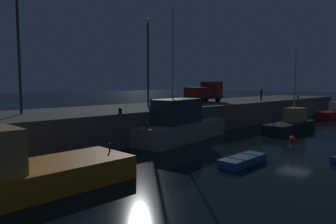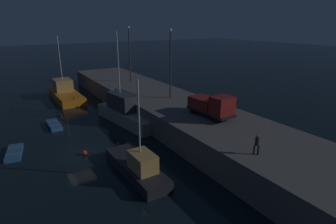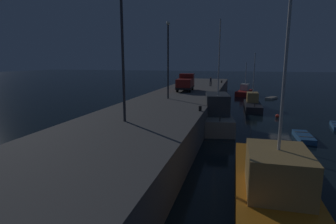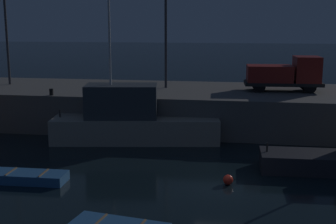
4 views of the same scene
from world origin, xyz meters
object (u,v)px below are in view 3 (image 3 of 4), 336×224
at_px(fishing_boat_orange, 272,182).
at_px(bollard_west, 222,82).
at_px(mooring_buoy_near, 277,116).
at_px(bollard_central, 200,109).
at_px(dockworker, 211,81).
at_px(lamp_post_west, 123,50).
at_px(fishing_boat_blue, 253,104).
at_px(dinghy_orange_near, 304,137).
at_px(dinghy_red_small, 271,98).
at_px(fishing_boat_white, 216,114).
at_px(fishing_trawler_red, 244,92).
at_px(lamp_post_east, 168,55).
at_px(utility_truck, 186,83).

distance_m(fishing_boat_orange, bollard_west, 44.23).
bearing_deg(mooring_buoy_near, bollard_central, 146.31).
bearing_deg(dockworker, lamp_post_west, 173.93).
bearing_deg(lamp_post_west, fishing_boat_blue, -23.18).
distance_m(dinghy_orange_near, dinghy_red_small, 28.67).
height_order(lamp_post_west, dockworker, lamp_post_west).
relative_size(fishing_boat_white, dockworker, 6.96).
bearing_deg(fishing_trawler_red, bollard_central, 173.01).
height_order(fishing_boat_blue, dinghy_orange_near, fishing_boat_blue).
height_order(lamp_post_east, bollard_central, lamp_post_east).
bearing_deg(dockworker, fishing_boat_blue, -131.29).
height_order(lamp_post_west, bollard_central, lamp_post_west).
bearing_deg(dinghy_red_small, lamp_post_west, 158.67).
relative_size(dinghy_orange_near, lamp_post_east, 0.43).
bearing_deg(lamp_post_east, dinghy_red_small, -31.05).
height_order(fishing_boat_orange, lamp_post_west, lamp_post_west).
xyz_separation_m(dockworker, bollard_central, (-24.97, -1.71, -0.72)).
bearing_deg(bollard_central, fishing_boat_orange, -152.55).
height_order(dinghy_orange_near, bollard_central, bollard_central).
distance_m(dinghy_orange_near, bollard_west, 32.47).
bearing_deg(mooring_buoy_near, dinghy_orange_near, -173.27).
bearing_deg(lamp_post_east, fishing_boat_blue, -42.59).
relative_size(dinghy_orange_near, bollard_west, 8.33).
xyz_separation_m(fishing_boat_blue, bollard_central, (-18.66, 5.48, 2.19)).
bearing_deg(lamp_post_west, mooring_buoy_near, -36.09).
height_order(fishing_trawler_red, dinghy_red_small, fishing_trawler_red).
height_order(fishing_boat_blue, lamp_post_west, lamp_post_west).
bearing_deg(lamp_post_west, utility_truck, -0.91).
xyz_separation_m(fishing_boat_blue, utility_truck, (-2.39, 10.10, 3.23)).
height_order(fishing_boat_blue, fishing_boat_orange, fishing_boat_orange).
relative_size(fishing_boat_orange, lamp_post_east, 1.26).
distance_m(fishing_boat_orange, bollard_central, 11.74).
bearing_deg(fishing_boat_white, bollard_central, 170.36).
height_order(fishing_boat_blue, dockworker, fishing_boat_blue).
distance_m(lamp_post_east, utility_truck, 9.85).
relative_size(mooring_buoy_near, lamp_post_east, 0.05).
distance_m(utility_truck, bollard_west, 17.84).
xyz_separation_m(fishing_boat_orange, bollard_central, (10.28, 5.34, 1.93)).
xyz_separation_m(dinghy_orange_near, lamp_post_west, (-8.48, 14.51, 7.86)).
bearing_deg(mooring_buoy_near, fishing_boat_blue, 25.32).
height_order(dinghy_orange_near, mooring_buoy_near, dinghy_orange_near).
relative_size(mooring_buoy_near, dockworker, 0.30).
bearing_deg(fishing_boat_blue, dockworker, 48.71).
distance_m(lamp_post_east, dockworker, 18.51).
bearing_deg(lamp_post_west, bollard_west, -6.79).
relative_size(fishing_trawler_red, bollard_west, 15.87).
height_order(dinghy_red_small, mooring_buoy_near, mooring_buoy_near).
bearing_deg(dinghy_orange_near, bollard_west, 17.69).
bearing_deg(fishing_boat_white, lamp_post_east, 77.68).
relative_size(dinghy_orange_near, dockworker, 2.34).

